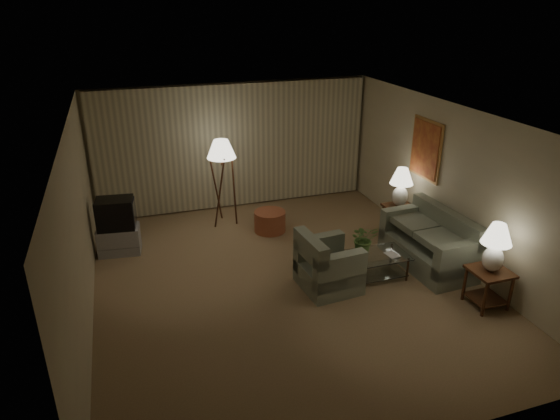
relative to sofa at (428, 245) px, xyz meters
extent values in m
plane|color=#987954|center=(-2.50, 0.26, -0.39)|extent=(7.00, 7.00, 0.00)
cube|color=#C0B493|center=(-2.50, 3.76, 0.96)|extent=(6.00, 0.04, 2.70)
cube|color=#C0B493|center=(-5.50, 0.26, 0.96)|extent=(0.04, 7.00, 2.70)
cube|color=#C0B493|center=(0.50, 0.26, 0.96)|extent=(0.04, 7.00, 2.70)
cube|color=white|center=(-2.50, 0.26, 2.31)|extent=(6.00, 7.00, 0.04)
cube|color=beige|center=(-2.50, 3.68, 0.96)|extent=(5.85, 0.12, 2.65)
cube|color=#BC8442|center=(0.48, 1.06, 1.36)|extent=(0.03, 0.90, 1.10)
cube|color=maroon|center=(0.45, 1.06, 1.36)|extent=(0.02, 0.80, 1.00)
cube|color=gray|center=(0.00, 0.00, -0.18)|extent=(1.84, 1.06, 0.41)
cube|color=gray|center=(-1.91, -0.14, -0.19)|extent=(1.04, 1.00, 0.39)
cube|color=#3A1E0F|center=(0.15, -1.35, 0.19)|extent=(0.56, 0.56, 0.04)
cube|color=#3A1E0F|center=(0.15, -1.35, -0.27)|extent=(0.47, 0.47, 0.02)
cylinder|color=#3A1E0F|center=(-0.08, -1.58, -0.11)|extent=(0.05, 0.05, 0.56)
cylinder|color=#3A1E0F|center=(-0.08, -1.12, -0.11)|extent=(0.05, 0.05, 0.56)
cylinder|color=#3A1E0F|center=(0.38, -1.58, -0.11)|extent=(0.05, 0.05, 0.56)
cylinder|color=#3A1E0F|center=(0.38, -1.12, -0.11)|extent=(0.05, 0.05, 0.56)
cube|color=#3A1E0F|center=(0.15, 1.25, 0.19)|extent=(0.55, 0.46, 0.04)
cube|color=#3A1E0F|center=(0.15, 1.25, -0.27)|extent=(0.47, 0.39, 0.02)
cylinder|color=#3A1E0F|center=(-0.08, 1.07, -0.11)|extent=(0.05, 0.05, 0.56)
cylinder|color=#3A1E0F|center=(-0.08, 1.43, -0.11)|extent=(0.05, 0.05, 0.56)
cylinder|color=#3A1E0F|center=(0.38, 1.07, -0.11)|extent=(0.05, 0.05, 0.56)
cylinder|color=#3A1E0F|center=(0.38, 1.43, -0.11)|extent=(0.05, 0.05, 0.56)
ellipsoid|color=white|center=(0.15, -1.35, 0.40)|extent=(0.31, 0.31, 0.38)
cylinder|color=white|center=(0.15, -1.35, 0.64)|extent=(0.03, 0.03, 0.09)
cone|color=white|center=(0.15, -1.35, 0.81)|extent=(0.44, 0.44, 0.31)
ellipsoid|color=white|center=(0.15, 1.25, 0.41)|extent=(0.31, 0.31, 0.39)
cylinder|color=white|center=(0.15, 1.25, 0.64)|extent=(0.03, 0.03, 0.09)
cone|color=white|center=(0.15, 1.25, 0.82)|extent=(0.44, 0.44, 0.31)
cube|color=silver|center=(-1.15, -0.10, 0.02)|extent=(1.23, 0.67, 0.02)
cube|color=silver|center=(-1.15, -0.10, -0.29)|extent=(1.14, 0.58, 0.01)
cylinder|color=#442D1B|center=(-1.69, -0.37, -0.19)|extent=(0.04, 0.04, 0.40)
cylinder|color=#442D1B|center=(-1.69, 0.17, -0.19)|extent=(0.04, 0.04, 0.40)
cylinder|color=#442D1B|center=(-0.60, -0.37, -0.19)|extent=(0.04, 0.04, 0.40)
cylinder|color=#442D1B|center=(-0.60, 0.17, -0.19)|extent=(0.04, 0.04, 0.40)
cube|color=#9A9A9C|center=(-5.05, 2.13, -0.14)|extent=(0.84, 0.63, 0.50)
cube|color=black|center=(-5.05, 2.13, 0.39)|extent=(0.75, 0.61, 0.55)
cylinder|color=#3A1E0F|center=(-2.96, 2.80, 0.99)|extent=(0.04, 0.04, 0.26)
cone|color=white|center=(-2.96, 2.80, 1.20)|extent=(0.57, 0.57, 0.36)
cylinder|color=#AD573A|center=(-2.18, 2.16, -0.18)|extent=(0.78, 0.78, 0.41)
imported|color=white|center=(-1.30, -0.10, 0.11)|extent=(0.16, 0.16, 0.17)
imported|color=#547D37|center=(-1.30, -0.10, 0.43)|extent=(0.48, 0.43, 0.48)
imported|color=olive|center=(-0.90, -0.20, 0.04)|extent=(0.20, 0.26, 0.02)
camera|label=1|loc=(-4.79, -6.46, 3.93)|focal=32.00mm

